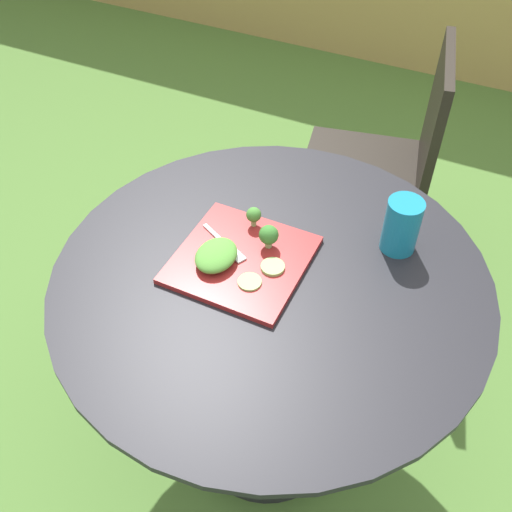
% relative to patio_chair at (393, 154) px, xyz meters
% --- Properties ---
extents(ground_plane, '(12.00, 12.00, 0.00)m').
position_rel_patio_chair_xyz_m(ground_plane, '(-0.06, -0.90, -0.53)').
color(ground_plane, '#4C7533').
extents(patio_table, '(1.01, 1.01, 0.76)m').
position_rel_patio_chair_xyz_m(patio_table, '(-0.06, -0.90, -0.01)').
color(patio_table, black).
rests_on(patio_table, ground_plane).
extents(patio_chair, '(0.52, 0.52, 0.90)m').
position_rel_patio_chair_xyz_m(patio_chair, '(0.00, 0.00, 0.00)').
color(patio_chair, black).
rests_on(patio_chair, ground_plane).
extents(salad_plate, '(0.29, 0.29, 0.01)m').
position_rel_patio_chair_xyz_m(salad_plate, '(-0.14, -0.89, 0.24)').
color(salad_plate, maroon).
rests_on(salad_plate, patio_table).
extents(drinking_glass, '(0.08, 0.08, 0.14)m').
position_rel_patio_chair_xyz_m(drinking_glass, '(0.17, -0.68, 0.29)').
color(drinking_glass, teal).
rests_on(drinking_glass, patio_table).
extents(fork, '(0.15, 0.08, 0.00)m').
position_rel_patio_chair_xyz_m(fork, '(-0.19, -0.87, 0.25)').
color(fork, silver).
rests_on(fork, salad_plate).
extents(lettuce_mound, '(0.09, 0.12, 0.04)m').
position_rel_patio_chair_xyz_m(lettuce_mound, '(-0.19, -0.92, 0.26)').
color(lettuce_mound, '#519338').
rests_on(lettuce_mound, salad_plate).
extents(broccoli_floret_0, '(0.04, 0.04, 0.05)m').
position_rel_patio_chair_xyz_m(broccoli_floret_0, '(-0.16, -0.78, 0.28)').
color(broccoli_floret_0, '#99B770').
rests_on(broccoli_floret_0, salad_plate).
extents(broccoli_floret_1, '(0.05, 0.05, 0.06)m').
position_rel_patio_chair_xyz_m(broccoli_floret_1, '(-0.10, -0.83, 0.28)').
color(broccoli_floret_1, '#99B770').
rests_on(broccoli_floret_1, salad_plate).
extents(cucumber_slice_0, '(0.05, 0.05, 0.01)m').
position_rel_patio_chair_xyz_m(cucumber_slice_0, '(-0.06, -0.89, 0.25)').
color(cucumber_slice_0, '#8EB766').
rests_on(cucumber_slice_0, salad_plate).
extents(cucumber_slice_1, '(0.05, 0.05, 0.01)m').
position_rel_patio_chair_xyz_m(cucumber_slice_1, '(-0.09, -0.95, 0.25)').
color(cucumber_slice_1, '#8EB766').
rests_on(cucumber_slice_1, salad_plate).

